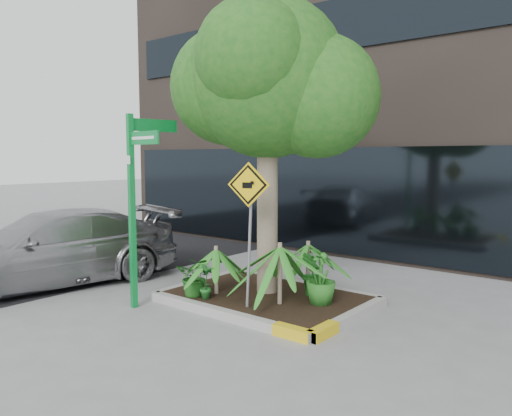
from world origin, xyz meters
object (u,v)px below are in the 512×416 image
Objects in this scene: street_sign_post at (137,189)px; cattle_sign at (249,210)px; parked_car at (50,248)px; tree at (268,78)px.

cattle_sign is (1.67, 0.83, -0.28)m from street_sign_post.
street_sign_post is (2.52, 0.15, 1.24)m from parked_car.
tree is at bearing 91.27° from cattle_sign.
parked_car is (-3.89, -1.85, -3.06)m from tree.
tree is 5.28m from parked_car.
tree reaches higher than parked_car.
street_sign_post is (-1.37, -1.69, -1.82)m from tree.
parked_car is at bearing -154.61° from tree.
parked_car is 2.81m from street_sign_post.
tree is 2.30m from cattle_sign.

